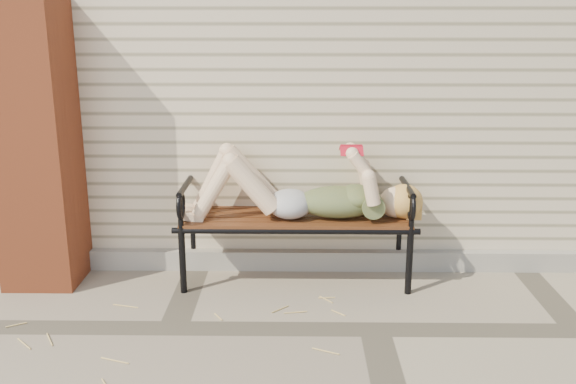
{
  "coord_description": "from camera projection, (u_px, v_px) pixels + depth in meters",
  "views": [
    {
      "loc": [
        -0.49,
        -3.59,
        1.88
      ],
      "look_at": [
        -0.55,
        0.69,
        0.69
      ],
      "focal_mm": 40.0,
      "sensor_mm": 36.0,
      "label": 1
    }
  ],
  "objects": [
    {
      "name": "brick_pillar",
      "position": [
        36.0,
        146.0,
        4.44
      ],
      "size": [
        0.5,
        0.5,
        2.0
      ],
      "primitive_type": "cube",
      "color": "#AC4927",
      "rests_on": "ground"
    },
    {
      "name": "straw_scatter",
      "position": [
        88.0,
        362.0,
        3.58
      ],
      "size": [
        2.91,
        1.57,
        0.01
      ],
      "color": "tan",
      "rests_on": "ground"
    },
    {
      "name": "house_wall",
      "position": [
        345.0,
        53.0,
        6.45
      ],
      "size": [
        8.0,
        4.0,
        3.0
      ],
      "primitive_type": "cube",
      "color": "beige",
      "rests_on": "ground"
    },
    {
      "name": "garden_bench",
      "position": [
        296.0,
        191.0,
        4.65
      ],
      "size": [
        1.78,
        0.71,
        1.15
      ],
      "color": "black",
      "rests_on": "ground"
    },
    {
      "name": "reading_woman",
      "position": [
        298.0,
        191.0,
        4.5
      ],
      "size": [
        1.68,
        0.38,
        0.53
      ],
      "color": "#093544",
      "rests_on": "ground"
    },
    {
      "name": "ground",
      "position": [
        375.0,
        329.0,
        3.96
      ],
      "size": [
        80.0,
        80.0,
        0.0
      ],
      "primitive_type": "plane",
      "color": "gray",
      "rests_on": "ground"
    },
    {
      "name": "foundation_strip",
      "position": [
        360.0,
        260.0,
        4.87
      ],
      "size": [
        8.0,
        0.1,
        0.15
      ],
      "primitive_type": "cube",
      "color": "gray",
      "rests_on": "ground"
    }
  ]
}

